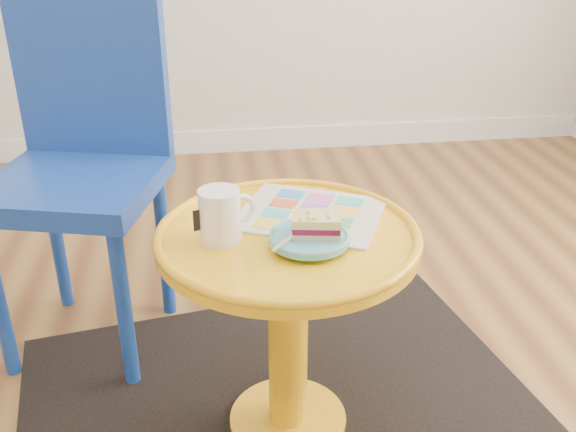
{
  "coord_description": "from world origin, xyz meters",
  "views": [
    {
      "loc": [
        -0.09,
        -1.23,
        1.17
      ],
      "look_at": [
        0.08,
        -0.02,
        0.58
      ],
      "focal_mm": 40.0,
      "sensor_mm": 36.0,
      "label": 1
    }
  ],
  "objects": [
    {
      "name": "side_table",
      "position": [
        0.08,
        -0.02,
        0.39
      ],
      "size": [
        0.57,
        0.57,
        0.54
      ],
      "color": "#F7AF14",
      "rests_on": "ground"
    },
    {
      "name": "mug",
      "position": [
        -0.07,
        -0.03,
        0.6
      ],
      "size": [
        0.12,
        0.09,
        0.11
      ],
      "rotation": [
        0.0,
        0.0,
        0.33
      ],
      "color": "white",
      "rests_on": "side_table"
    },
    {
      "name": "plate",
      "position": [
        0.11,
        -0.08,
        0.56
      ],
      "size": [
        0.17,
        0.17,
        0.02
      ],
      "color": "#57ABB9",
      "rests_on": "newspaper"
    },
    {
      "name": "floor",
      "position": [
        0.0,
        0.0,
        0.0
      ],
      "size": [
        4.0,
        4.0,
        0.0
      ],
      "primitive_type": "plane",
      "color": "brown",
      "rests_on": "ground"
    },
    {
      "name": "chair",
      "position": [
        -0.42,
        0.48,
        0.56
      ],
      "size": [
        0.53,
        0.53,
        0.98
      ],
      "rotation": [
        0.0,
        0.0,
        -0.27
      ],
      "color": "#173C98",
      "rests_on": "ground"
    },
    {
      "name": "newspaper",
      "position": [
        0.14,
        0.06,
        0.54
      ],
      "size": [
        0.4,
        0.37,
        0.01
      ],
      "primitive_type": "cube",
      "rotation": [
        0.0,
        0.0,
        -0.45
      ],
      "color": "silver",
      "rests_on": "side_table"
    },
    {
      "name": "fork",
      "position": [
        0.08,
        -0.08,
        0.57
      ],
      "size": [
        0.1,
        0.12,
        0.0
      ],
      "rotation": [
        0.0,
        0.0,
        -0.7
      ],
      "color": "silver",
      "rests_on": "plate"
    },
    {
      "name": "cake_slice",
      "position": [
        0.13,
        -0.08,
        0.59
      ],
      "size": [
        0.11,
        0.08,
        0.04
      ],
      "rotation": [
        0.0,
        0.0,
        -0.17
      ],
      "color": "#D3BC8C",
      "rests_on": "plate"
    },
    {
      "name": "rug",
      "position": [
        0.08,
        -0.02,
        0.0
      ],
      "size": [
        1.46,
        1.3,
        0.01
      ],
      "primitive_type": "cube",
      "rotation": [
        0.0,
        0.0,
        0.17
      ],
      "color": "black",
      "rests_on": "ground"
    }
  ]
}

